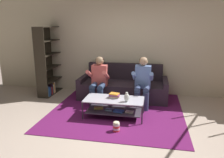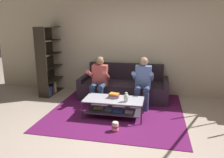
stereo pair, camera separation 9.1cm
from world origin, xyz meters
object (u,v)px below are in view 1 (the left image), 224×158
(person_seated_right, at_px, (143,80))
(coffee_table, at_px, (114,105))
(person_seated_left, at_px, (99,79))
(couch, at_px, (123,87))
(book_stack, at_px, (114,96))
(bookshelf, at_px, (48,66))
(popcorn_tub, at_px, (116,126))
(vase, at_px, (127,97))

(person_seated_right, bearing_deg, coffee_table, -126.90)
(person_seated_left, xyz_separation_m, coffee_table, (0.52, -0.75, -0.38))
(couch, relative_size, book_stack, 9.78)
(bookshelf, bearing_deg, couch, -0.50)
(couch, distance_m, popcorn_tub, 1.98)
(person_seated_left, xyz_separation_m, book_stack, (0.51, -0.67, -0.19))
(bookshelf, bearing_deg, person_seated_left, -19.37)
(vase, bearing_deg, bookshelf, 149.64)
(person_seated_right, xyz_separation_m, vase, (-0.28, -0.86, -0.16))
(person_seated_left, relative_size, coffee_table, 0.93)
(couch, relative_size, popcorn_tub, 11.51)
(coffee_table, bearing_deg, bookshelf, 148.57)
(book_stack, bearing_deg, popcorn_tub, -76.71)
(couch, bearing_deg, coffee_table, -90.85)
(bookshelf, bearing_deg, coffee_table, -31.43)
(person_seated_right, xyz_separation_m, bookshelf, (-2.73, 0.58, 0.14))
(book_stack, height_order, popcorn_tub, book_stack)
(person_seated_right, height_order, vase, person_seated_right)
(person_seated_left, relative_size, bookshelf, 0.62)
(person_seated_left, distance_m, bookshelf, 1.75)
(person_seated_right, xyz_separation_m, popcorn_tub, (-0.40, -1.41, -0.56))
(person_seated_left, height_order, person_seated_right, person_seated_right)
(couch, xyz_separation_m, vase, (0.27, -1.42, 0.21))
(vase, height_order, book_stack, vase)
(person_seated_left, height_order, vase, person_seated_left)
(couch, xyz_separation_m, coffee_table, (-0.02, -1.31, -0.03))
(person_seated_right, relative_size, popcorn_tub, 5.92)
(person_seated_right, distance_m, book_stack, 0.91)
(person_seated_right, bearing_deg, person_seated_left, -179.90)
(couch, xyz_separation_m, bookshelf, (-2.19, 0.02, 0.50))
(person_seated_right, relative_size, coffee_table, 0.95)
(person_seated_left, distance_m, book_stack, 0.87)
(coffee_table, distance_m, bookshelf, 2.60)
(book_stack, bearing_deg, couch, 88.66)
(coffee_table, xyz_separation_m, bookshelf, (-2.17, 1.33, 0.53))
(book_stack, bearing_deg, person_seated_left, 127.43)
(person_seated_right, height_order, popcorn_tub, person_seated_right)
(person_seated_left, xyz_separation_m, vase, (0.81, -0.86, -0.15))
(book_stack, bearing_deg, bookshelf, 149.93)
(person_seated_left, bearing_deg, popcorn_tub, -63.95)
(coffee_table, relative_size, book_stack, 5.31)
(coffee_table, distance_m, book_stack, 0.21)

